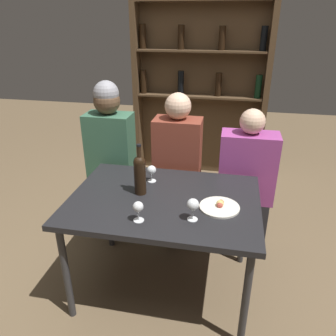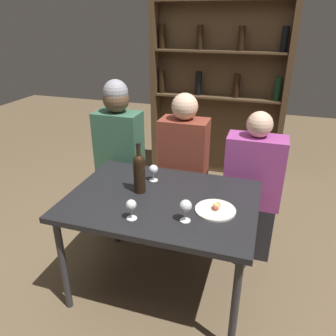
{
  "view_description": "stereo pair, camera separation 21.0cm",
  "coord_description": "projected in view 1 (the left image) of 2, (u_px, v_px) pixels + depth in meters",
  "views": [
    {
      "loc": [
        0.37,
        -1.74,
        1.76
      ],
      "look_at": [
        0.0,
        0.13,
        0.87
      ],
      "focal_mm": 35.0,
      "sensor_mm": 36.0,
      "label": 1
    },
    {
      "loc": [
        0.58,
        -1.69,
        1.76
      ],
      "look_at": [
        0.0,
        0.13,
        0.87
      ],
      "focal_mm": 35.0,
      "sensor_mm": 36.0,
      "label": 2
    }
  ],
  "objects": [
    {
      "name": "seated_person_left",
      "position": [
        112.0,
        164.0,
        2.7
      ],
      "size": [
        0.37,
        0.22,
        1.33
      ],
      "color": "#26262B",
      "rests_on": "ground_plane"
    },
    {
      "name": "wine_glass_1",
      "position": [
        138.0,
        208.0,
        1.79
      ],
      "size": [
        0.06,
        0.06,
        0.12
      ],
      "color": "silver",
      "rests_on": "dining_table"
    },
    {
      "name": "ground_plane",
      "position": [
        165.0,
        285.0,
        2.36
      ],
      "size": [
        10.0,
        10.0,
        0.0
      ],
      "primitive_type": "plane",
      "color": "brown"
    },
    {
      "name": "dining_table",
      "position": [
        164.0,
        207.0,
        2.08
      ],
      "size": [
        1.19,
        0.85,
        0.72
      ],
      "color": "black",
      "rests_on": "ground_plane"
    },
    {
      "name": "seated_person_right",
      "position": [
        245.0,
        188.0,
        2.56
      ],
      "size": [
        0.42,
        0.22,
        1.17
      ],
      "color": "#26262B",
      "rests_on": "ground_plane"
    },
    {
      "name": "wine_rack_wall",
      "position": [
        200.0,
        80.0,
        3.62
      ],
      "size": [
        1.49,
        0.21,
        2.17
      ],
      "color": "#4C3823",
      "rests_on": "ground_plane"
    },
    {
      "name": "wine_glass_2",
      "position": [
        152.0,
        171.0,
        2.23
      ],
      "size": [
        0.06,
        0.06,
        0.12
      ],
      "color": "silver",
      "rests_on": "dining_table"
    },
    {
      "name": "wine_glass_0",
      "position": [
        193.0,
        205.0,
        1.8
      ],
      "size": [
        0.07,
        0.07,
        0.13
      ],
      "color": "silver",
      "rests_on": "dining_table"
    },
    {
      "name": "wine_bottle",
      "position": [
        140.0,
        173.0,
        2.05
      ],
      "size": [
        0.08,
        0.08,
        0.33
      ],
      "color": "black",
      "rests_on": "dining_table"
    },
    {
      "name": "seated_person_center",
      "position": [
        177.0,
        175.0,
        2.63
      ],
      "size": [
        0.36,
        0.22,
        1.26
      ],
      "color": "#26262B",
      "rests_on": "ground_plane"
    },
    {
      "name": "food_plate_0",
      "position": [
        220.0,
        206.0,
        1.95
      ],
      "size": [
        0.24,
        0.24,
        0.05
      ],
      "color": "silver",
      "rests_on": "dining_table"
    }
  ]
}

